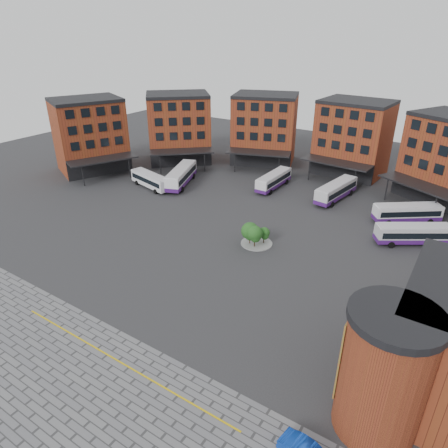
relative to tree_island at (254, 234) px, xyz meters
The scene contains 11 objects.
ground 11.71m from the tree_island, 99.09° to the right, with size 160.00×160.00×0.00m, color #28282B.
paving_zone 33.47m from the tree_island, 89.70° to the right, with size 50.00×22.00×0.02m, color slate.
yellow_line 25.49m from the tree_island, 89.61° to the right, with size 26.00×0.15×0.02m, color gold.
main_building 28.15m from the tree_island, 103.82° to the left, with size 94.14×42.48×14.60m.
tree_island is the anchor object (origin of this frame).
bus_a 28.29m from the tree_island, 162.11° to the left, with size 9.96×4.44×2.75m.
bus_b 26.61m from the tree_island, 150.40° to the left, with size 6.61×11.90×3.30m.
bus_c 22.57m from the tree_island, 109.71° to the left, with size 2.73×10.15×2.84m.
bus_d 22.50m from the tree_island, 79.76° to the left, with size 4.16×11.15×3.07m.
bus_e 25.18m from the tree_island, 50.00° to the left, with size 9.62×7.98×2.88m.
bus_f 22.05m from the tree_island, 34.01° to the left, with size 9.82×7.51×2.87m.
Camera 1 is at (24.71, -31.28, 27.23)m, focal length 32.00 mm.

